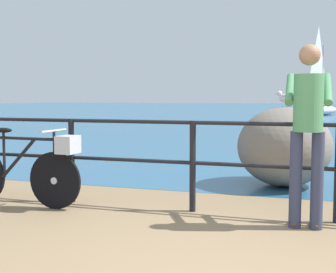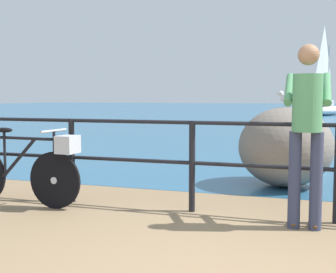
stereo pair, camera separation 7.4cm
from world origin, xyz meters
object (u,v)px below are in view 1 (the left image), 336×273
Objects in this scene: seagull at (287,97)px; sailboat at (320,105)px; bicycle at (28,167)px; person_at_railing at (308,127)px; breakwater_boulder_main at (284,147)px.

seagull is 0.06× the size of sailboat.
sailboat reaches higher than seagull.
bicycle is 0.96× the size of person_at_railing.
sailboat is at bearing -2.22° from person_at_railing.
seagull reaches higher than bicycle.
person_at_railing reaches higher than seagull.
person_at_railing reaches higher than bicycle.
sailboat is (0.99, 26.80, 0.14)m from breakwater_boulder_main.
seagull is at bearing -154.08° from sailboat.
bicycle is 4.99× the size of seagull.
sailboat reaches higher than breakwater_boulder_main.
seagull is (2.81, 2.24, 0.81)m from bicycle.
person_at_railing reaches higher than breakwater_boulder_main.
breakwater_boulder_main is 4.29× the size of seagull.
breakwater_boulder_main is at bearing 88.49° from seagull.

